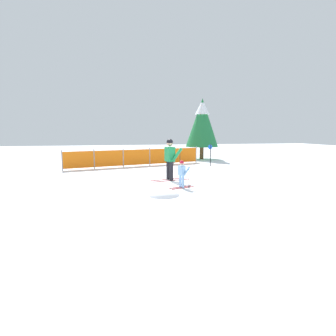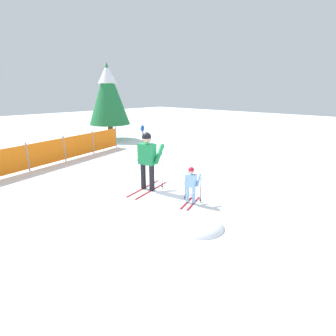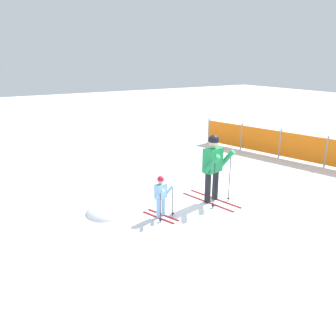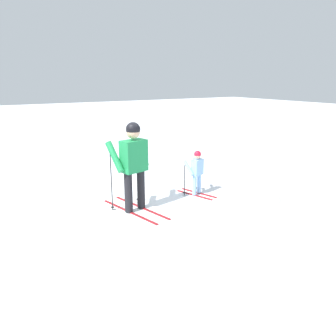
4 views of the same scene
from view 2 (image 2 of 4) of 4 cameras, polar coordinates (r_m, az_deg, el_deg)
name	(u,v)px [view 2 (image 2 of 4)]	position (r m, az deg, el deg)	size (l,w,h in m)	color
ground_plane	(153,187)	(8.16, -3.29, -4.20)	(60.00, 60.00, 0.00)	white
skier_adult	(147,156)	(7.70, -4.50, 2.60)	(1.68, 0.82, 1.74)	maroon
skier_child	(191,183)	(6.86, 5.04, -3.17)	(0.96, 0.56, 1.00)	maroon
safety_fence	(47,152)	(11.37, -24.81, 3.09)	(8.04, 2.07, 1.08)	gray
conifer_far	(108,93)	(16.26, -12.88, 15.61)	(2.39, 2.39, 4.44)	#4C3823
trail_marker	(143,135)	(12.83, -5.49, 7.14)	(0.28, 0.07, 1.30)	black
snow_mound	(203,229)	(5.89, 7.73, -12.95)	(0.99, 0.84, 0.40)	white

